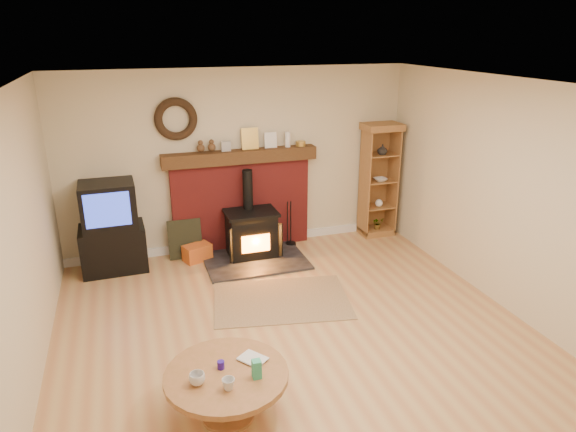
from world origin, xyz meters
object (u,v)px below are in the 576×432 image
object	(u,v)px
coffee_table	(227,381)
tv_unit	(111,229)
curio_cabinet	(378,180)
wood_stove	(252,236)

from	to	relation	value
coffee_table	tv_unit	bearing A→B (deg)	104.88
tv_unit	curio_cabinet	world-z (taller)	curio_cabinet
wood_stove	curio_cabinet	size ratio (longest dim) A/B	0.80
tv_unit	coffee_table	distance (m)	3.39
wood_stove	coffee_table	bearing A→B (deg)	-107.95
curio_cabinet	coffee_table	xyz separation A→B (m)	(-3.09, -3.36, -0.53)
tv_unit	coffee_table	world-z (taller)	tv_unit
curio_cabinet	coffee_table	world-z (taller)	curio_cabinet
wood_stove	tv_unit	xyz separation A→B (m)	(-1.87, 0.20, 0.26)
wood_stove	coffee_table	world-z (taller)	wood_stove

